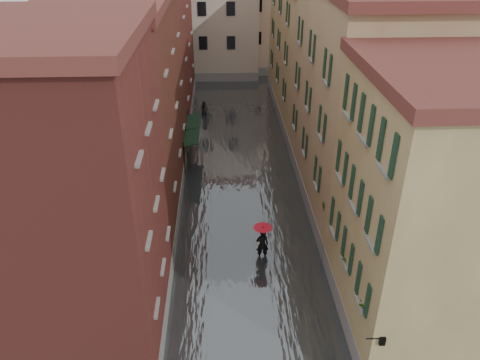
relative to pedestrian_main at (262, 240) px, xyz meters
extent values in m
plane|color=#5C5C5F|center=(-0.77, -2.55, -1.26)|extent=(120.00, 120.00, 0.00)
cube|color=#43484A|center=(-0.77, 10.45, -1.16)|extent=(10.00, 60.00, 0.20)
cube|color=maroon|center=(-7.77, -4.55, 5.24)|extent=(6.00, 8.00, 13.00)
cube|color=#57241B|center=(-7.77, 6.45, 4.99)|extent=(6.00, 14.00, 12.50)
cube|color=maroon|center=(-7.77, 21.45, 5.74)|extent=(6.00, 16.00, 14.00)
cube|color=olive|center=(6.23, -4.55, 4.49)|extent=(6.00, 8.00, 11.50)
cube|color=tan|center=(6.23, 6.45, 5.24)|extent=(6.00, 14.00, 13.00)
cube|color=olive|center=(6.23, 21.45, 4.49)|extent=(6.00, 16.00, 11.50)
cube|color=#C0AC99|center=(-3.77, 35.45, 5.24)|extent=(12.00, 9.00, 13.00)
cube|color=tan|center=(5.23, 37.45, 4.74)|extent=(10.00, 9.00, 12.00)
cube|color=black|center=(-4.22, 10.69, 1.29)|extent=(1.09, 2.81, 0.31)
cylinder|color=black|center=(-4.72, 9.28, 0.14)|extent=(0.06, 0.06, 2.80)
cylinder|color=black|center=(-4.72, 12.09, 0.14)|extent=(0.06, 0.06, 2.80)
cube|color=black|center=(-4.22, 13.72, 1.29)|extent=(1.09, 3.10, 0.31)
cylinder|color=black|center=(-4.72, 12.17, 0.14)|extent=(0.06, 0.06, 2.80)
cylinder|color=black|center=(-4.72, 15.27, 0.14)|extent=(0.06, 0.06, 2.80)
cylinder|color=black|center=(3.28, -8.55, 1.84)|extent=(0.60, 0.05, 0.05)
cube|color=black|center=(3.58, -8.55, 1.74)|extent=(0.22, 0.22, 0.35)
cube|color=beige|center=(3.58, -8.55, 1.74)|extent=(0.14, 0.14, 0.24)
cube|color=brown|center=(3.35, -7.07, 1.89)|extent=(0.22, 0.85, 0.18)
imported|color=#265926|center=(3.35, -7.07, 2.31)|extent=(0.59, 0.51, 0.66)
cube|color=brown|center=(3.35, -4.29, 1.89)|extent=(0.22, 0.85, 0.18)
imported|color=#265926|center=(3.35, -4.29, 2.31)|extent=(0.59, 0.51, 0.66)
cube|color=brown|center=(3.35, 0.20, 1.89)|extent=(0.22, 0.85, 0.18)
imported|color=#265926|center=(3.35, 0.20, 2.31)|extent=(0.59, 0.51, 0.66)
imported|color=black|center=(0.00, 0.00, -0.33)|extent=(0.70, 0.47, 1.87)
cube|color=beige|center=(-0.28, 0.05, -0.31)|extent=(0.08, 0.30, 0.38)
cylinder|color=black|center=(0.00, 0.00, 0.09)|extent=(0.02, 0.02, 1.00)
cone|color=red|center=(0.00, 0.00, 0.66)|extent=(1.02, 1.02, 0.28)
imported|color=black|center=(-3.55, 20.64, -0.44)|extent=(0.89, 0.74, 1.65)
camera|label=1|loc=(-2.12, -20.21, 15.19)|focal=35.00mm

